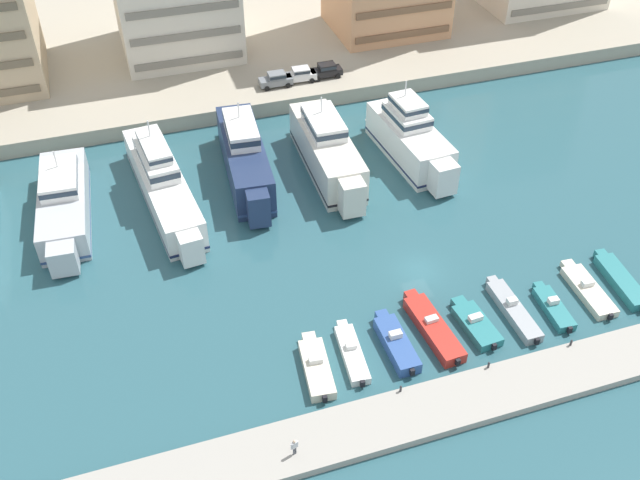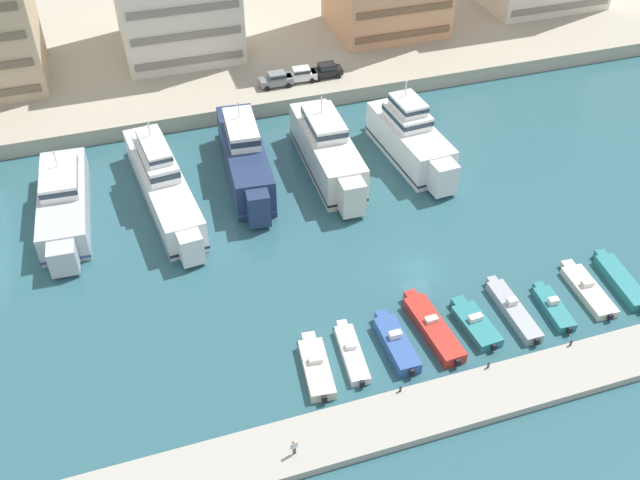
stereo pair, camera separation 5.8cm
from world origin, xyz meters
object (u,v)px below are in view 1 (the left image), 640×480
object	(u,v)px
motorboat_cream_far_left	(316,367)
motorboat_blue_mid_left	(396,343)
motorboat_cream_right	(588,290)
motorboat_teal_far_right	(621,280)
yacht_silver_left	(64,202)
pedestrian_near_edge	(294,446)
motorboat_red_center_left	(433,328)
motorboat_teal_mid_right	(553,307)
yacht_white_mid_left	(162,182)
yacht_navy_center_left	(245,157)
motorboat_white_left	(352,353)
car_black_mid_left	(326,70)
car_white_left	(300,74)
yacht_white_center_right	(411,138)
motorboat_teal_center	(475,324)
car_grey_far_left	(276,79)
motorboat_grey_center_right	(513,310)
yacht_ivory_center	(328,151)

from	to	relation	value
motorboat_cream_far_left	motorboat_blue_mid_left	size ratio (longest dim) A/B	1.00
motorboat_cream_right	motorboat_teal_far_right	distance (m)	3.51
yacht_silver_left	pedestrian_near_edge	size ratio (longest dim) A/B	11.51
motorboat_red_center_left	motorboat_teal_mid_right	bearing A→B (deg)	-4.95
yacht_white_mid_left	yacht_navy_center_left	distance (m)	9.21
motorboat_red_center_left	pedestrian_near_edge	world-z (taller)	pedestrian_near_edge
motorboat_blue_mid_left	pedestrian_near_edge	xyz separation A→B (m)	(-10.87, -7.46, 1.09)
motorboat_white_left	car_black_mid_left	world-z (taller)	car_black_mid_left
motorboat_white_left	car_white_left	xyz separation A→B (m)	(8.59, 42.83, 2.49)
yacht_white_mid_left	motorboat_blue_mid_left	bearing A→B (deg)	-59.88
motorboat_teal_far_right	yacht_white_center_right	bearing A→B (deg)	112.08
motorboat_teal_center	car_grey_far_left	size ratio (longest dim) A/B	1.51
yacht_silver_left	motorboat_red_center_left	distance (m)	38.29
yacht_white_mid_left	car_black_mid_left	size ratio (longest dim) A/B	5.36
yacht_white_mid_left	motorboat_teal_mid_right	world-z (taller)	yacht_white_mid_left
yacht_navy_center_left	motorboat_grey_center_right	bearing A→B (deg)	-57.81
motorboat_red_center_left	motorboat_cream_right	size ratio (longest dim) A/B	1.15
car_black_mid_left	pedestrian_near_edge	size ratio (longest dim) A/B	2.59
motorboat_grey_center_right	motorboat_teal_far_right	size ratio (longest dim) A/B	1.04
motorboat_white_left	motorboat_teal_far_right	bearing A→B (deg)	1.04
motorboat_teal_mid_right	car_black_mid_left	size ratio (longest dim) A/B	1.47
yacht_navy_center_left	motorboat_cream_far_left	world-z (taller)	yacht_navy_center_left
yacht_silver_left	motorboat_red_center_left	bearing A→B (deg)	-41.94
motorboat_blue_mid_left	motorboat_teal_far_right	xyz separation A→B (m)	(22.28, 0.75, -0.13)
yacht_ivory_center	car_white_left	world-z (taller)	yacht_ivory_center
car_black_mid_left	pedestrian_near_edge	xyz separation A→B (m)	(-19.15, -50.63, -1.22)
motorboat_cream_far_left	pedestrian_near_edge	world-z (taller)	pedestrian_near_edge
motorboat_teal_center	car_black_mid_left	xyz separation A→B (m)	(1.00, 43.16, 2.44)
yacht_white_mid_left	car_grey_far_left	distance (m)	23.69
motorboat_cream_right	car_white_left	bearing A→B (deg)	108.19
yacht_navy_center_left	car_black_mid_left	distance (m)	21.06
yacht_white_center_right	motorboat_red_center_left	world-z (taller)	yacht_white_center_right
yacht_navy_center_left	car_grey_far_left	xyz separation A→B (m)	(7.60, 15.09, 0.41)
yacht_ivory_center	car_grey_far_left	distance (m)	16.78
pedestrian_near_edge	motorboat_grey_center_right	bearing A→B (deg)	19.83
car_black_mid_left	motorboat_teal_far_right	bearing A→B (deg)	-71.73
yacht_navy_center_left	yacht_ivory_center	bearing A→B (deg)	-10.61
motorboat_blue_mid_left	car_white_left	size ratio (longest dim) A/B	1.67
motorboat_teal_mid_right	pedestrian_near_edge	xyz separation A→B (m)	(-25.50, -7.15, 1.25)
motorboat_blue_mid_left	motorboat_teal_mid_right	size ratio (longest dim) A/B	1.16
motorboat_red_center_left	car_grey_far_left	size ratio (longest dim) A/B	2.11
motorboat_cream_far_left	yacht_ivory_center	bearing A→B (deg)	69.74
motorboat_grey_center_right	motorboat_teal_far_right	distance (m)	11.16
motorboat_grey_center_right	car_black_mid_left	distance (m)	42.86
motorboat_teal_mid_right	car_black_mid_left	world-z (taller)	car_black_mid_left
yacht_silver_left	motorboat_teal_mid_right	bearing A→B (deg)	-33.90
yacht_white_mid_left	motorboat_blue_mid_left	size ratio (longest dim) A/B	3.16
motorboat_grey_center_right	yacht_white_center_right	bearing A→B (deg)	87.46
yacht_navy_center_left	motorboat_teal_center	world-z (taller)	yacht_navy_center_left
yacht_silver_left	motorboat_teal_center	bearing A→B (deg)	-39.21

